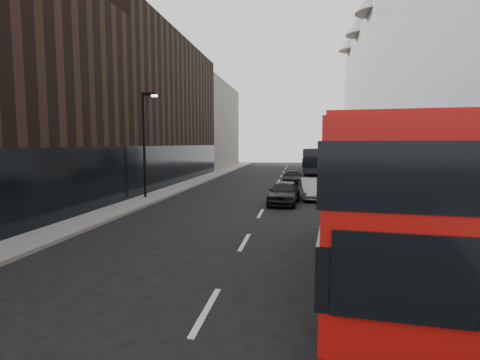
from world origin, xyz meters
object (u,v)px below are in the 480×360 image
at_px(red_bus, 371,194).
at_px(street_lamp, 145,138).
at_px(car_c, 293,178).
at_px(car_a, 284,192).
at_px(car_b, 312,189).
at_px(grey_bus, 315,160).

bearing_deg(red_bus, street_lamp, 138.64).
relative_size(red_bus, car_c, 2.39).
relative_size(car_a, car_c, 0.96).
xyz_separation_m(car_a, car_c, (0.32, 11.29, -0.08)).
relative_size(street_lamp, car_c, 1.55).
relative_size(car_a, car_b, 1.01).
bearing_deg(car_c, grey_bus, 77.57).
bearing_deg(car_c, street_lamp, -133.63).
xyz_separation_m(red_bus, car_c, (-2.59, 23.79, -1.72)).
distance_m(red_bus, car_a, 12.94).
height_order(street_lamp, grey_bus, street_lamp).
relative_size(grey_bus, car_b, 2.35).
bearing_deg(car_a, car_b, 59.93).
xyz_separation_m(car_b, car_c, (-1.45, 8.81, -0.05)).
bearing_deg(street_lamp, car_a, -3.45).
relative_size(red_bus, car_b, 2.53).
bearing_deg(red_bus, car_a, 108.55).
relative_size(grey_bus, car_a, 2.33).
bearing_deg(car_a, street_lamp, -177.97).
bearing_deg(grey_bus, red_bus, -83.67).
height_order(red_bus, grey_bus, red_bus).
xyz_separation_m(red_bus, car_b, (-1.14, 14.98, -1.68)).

